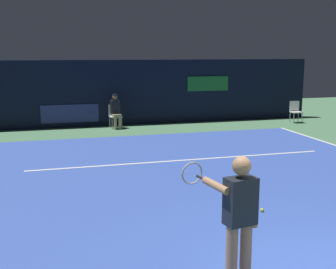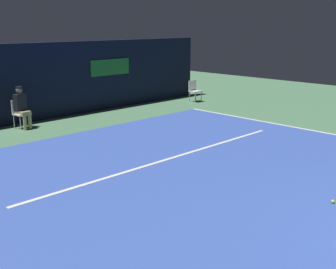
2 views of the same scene
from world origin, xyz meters
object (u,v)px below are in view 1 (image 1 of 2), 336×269
courtside_chair_near (296,110)px  tennis_ball (262,210)px  line_judge_on_chair (116,111)px  tennis_player (238,218)px

courtside_chair_near → tennis_ball: 10.94m
line_judge_on_chair → courtside_chair_near: bearing=-4.3°
courtside_chair_near → line_judge_on_chair: bearing=175.7°
tennis_player → line_judge_on_chair: bearing=88.2°
line_judge_on_chair → courtside_chair_near: size_ratio=1.50×
line_judge_on_chair → tennis_ball: bearing=-82.6°
tennis_player → line_judge_on_chair: 11.94m
tennis_player → courtside_chair_near: bearing=55.4°
courtside_chair_near → tennis_ball: size_ratio=12.94×
tennis_player → courtside_chair_near: tennis_player is taller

